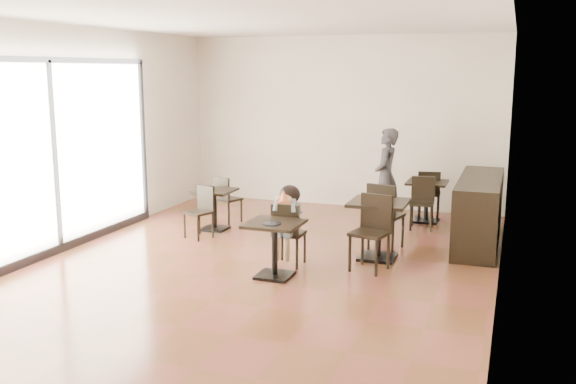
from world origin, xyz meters
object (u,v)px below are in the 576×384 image
at_px(chair_back_b, 422,204).
at_px(chair_mid_a, 386,216).
at_px(child_chair, 289,234).
at_px(chair_mid_b, 370,234).
at_px(cafe_table_mid, 378,230).
at_px(cafe_table_left, 214,210).
at_px(adult_patron, 386,176).
at_px(chair_left_b, 198,213).
at_px(cafe_table_back, 426,202).
at_px(chair_back_a, 429,194).
at_px(chair_left_a, 228,199).
at_px(child, 289,226).
at_px(child_table, 275,250).

bearing_deg(chair_back_b, chair_mid_a, -107.72).
xyz_separation_m(child_chair, chair_mid_b, (1.06, 0.12, 0.06)).
relative_size(cafe_table_mid, cafe_table_left, 1.22).
bearing_deg(adult_patron, chair_left_b, -56.11).
relative_size(adult_patron, cafe_table_mid, 1.98).
height_order(cafe_table_back, chair_back_a, chair_back_a).
xyz_separation_m(chair_left_a, chair_left_b, (0.00, -1.10, 0.00)).
xyz_separation_m(chair_mid_b, chair_left_b, (-2.85, 0.72, -0.09)).
bearing_deg(chair_mid_b, chair_back_a, 96.92).
height_order(adult_patron, chair_back_b, adult_patron).
distance_m(child, chair_mid_b, 1.06).
bearing_deg(child, adult_patron, 75.51).
distance_m(chair_mid_a, chair_back_a, 2.27).
distance_m(chair_left_b, chair_back_b, 3.61).
bearing_deg(chair_mid_a, cafe_table_mid, 102.46).
xyz_separation_m(child_chair, chair_left_b, (-1.79, 0.85, -0.03)).
distance_m(adult_patron, chair_mid_b, 2.74).
bearing_deg(chair_left_a, child_chair, 153.12).
xyz_separation_m(cafe_table_back, chair_mid_b, (-0.32, -3.01, 0.14)).
bearing_deg(chair_back_a, chair_left_b, 35.32).
height_order(adult_patron, cafe_table_left, adult_patron).
bearing_deg(cafe_table_back, child_chair, -113.82).
bearing_deg(cafe_table_mid, adult_patron, 98.60).
xyz_separation_m(child, chair_mid_a, (1.06, 1.22, -0.05)).
bearing_deg(child, cafe_table_mid, 32.47).
bearing_deg(chair_back_b, child, -122.45).
height_order(child_chair, cafe_table_left, child_chair).
distance_m(child_chair, chair_back_b, 2.92).
height_order(cafe_table_back, chair_mid_b, chair_mid_b).
distance_m(child, chair_back_b, 2.93).
relative_size(cafe_table_mid, chair_left_b, 1.02).
relative_size(chair_mid_a, chair_mid_b, 1.00).
xyz_separation_m(child_table, chair_left_a, (-1.79, 2.50, 0.05)).
bearing_deg(child, chair_back_a, 68.29).
bearing_deg(chair_left_b, chair_mid_a, 28.05).
bearing_deg(child_table, child, 90.00).
relative_size(child, cafe_table_back, 1.53).
relative_size(cafe_table_mid, cafe_table_back, 1.16).
height_order(chair_mid_a, chair_left_b, chair_mid_a).
distance_m(cafe_table_left, chair_mid_b, 3.12).
height_order(chair_mid_a, chair_back_b, chair_mid_a).
relative_size(child, cafe_table_left, 1.61).
bearing_deg(cafe_table_back, child, -113.82).
relative_size(chair_left_a, chair_back_a, 0.94).
distance_m(adult_patron, chair_back_b, 0.79).
bearing_deg(child_chair, chair_back_a, -111.71).
height_order(chair_mid_a, chair_left_a, chair_mid_a).
distance_m(child_table, cafe_table_back, 3.93).
distance_m(chair_left_a, chair_left_b, 1.10).
xyz_separation_m(chair_left_a, chair_back_b, (3.17, 0.63, 0.02)).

